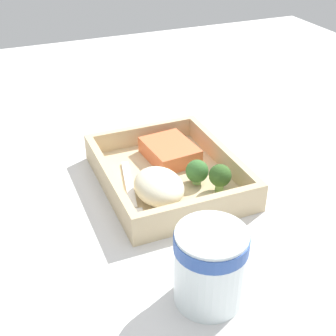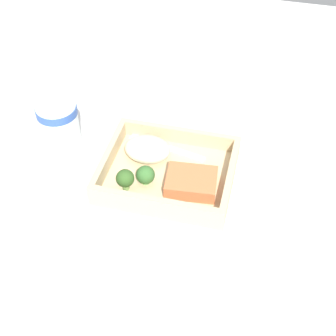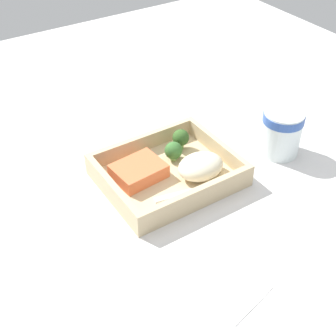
% 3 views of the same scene
% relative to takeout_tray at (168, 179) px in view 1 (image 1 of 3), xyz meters
% --- Properties ---
extents(ground_plane, '(1.60, 1.60, 0.02)m').
position_rel_takeout_tray_xyz_m(ground_plane, '(0.00, 0.00, -0.02)').
color(ground_plane, silver).
extents(takeout_tray, '(0.24, 0.20, 0.01)m').
position_rel_takeout_tray_xyz_m(takeout_tray, '(0.00, 0.00, 0.00)').
color(takeout_tray, '#C7AF85').
rests_on(takeout_tray, ground_plane).
extents(tray_rim, '(0.24, 0.20, 0.03)m').
position_rel_takeout_tray_xyz_m(tray_rim, '(0.00, 0.00, 0.02)').
color(tray_rim, '#C7AF85').
rests_on(tray_rim, takeout_tray).
extents(salmon_fillet, '(0.10, 0.08, 0.03)m').
position_rel_takeout_tray_xyz_m(salmon_fillet, '(-0.05, 0.02, 0.02)').
color(salmon_fillet, '#E36D40').
rests_on(salmon_fillet, takeout_tray).
extents(mashed_potatoes, '(0.09, 0.07, 0.04)m').
position_rel_takeout_tray_xyz_m(mashed_potatoes, '(0.05, -0.03, 0.03)').
color(mashed_potatoes, beige).
rests_on(mashed_potatoes, takeout_tray).
extents(broccoli_floret_1, '(0.03, 0.03, 0.04)m').
position_rel_takeout_tray_xyz_m(broccoli_floret_1, '(0.07, 0.05, 0.03)').
color(broccoli_floret_1, '#73A150').
rests_on(broccoli_floret_1, takeout_tray).
extents(broccoli_floret_2, '(0.03, 0.03, 0.04)m').
position_rel_takeout_tray_xyz_m(broccoli_floret_2, '(0.03, 0.03, 0.03)').
color(broccoli_floret_2, '#7EAF62').
rests_on(broccoli_floret_2, takeout_tray).
extents(fork, '(0.16, 0.05, 0.00)m').
position_rel_takeout_tray_xyz_m(fork, '(0.03, -0.07, 0.01)').
color(fork, silver).
rests_on(fork, takeout_tray).
extents(paper_cup, '(0.08, 0.08, 0.09)m').
position_rel_takeout_tray_xyz_m(paper_cup, '(0.24, -0.05, 0.05)').
color(paper_cup, white).
rests_on(paper_cup, ground_plane).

